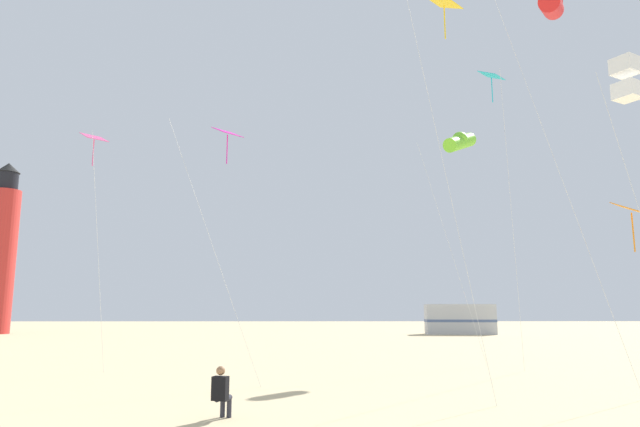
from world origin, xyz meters
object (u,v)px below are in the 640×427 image
at_px(kite_flyer_standing, 222,391).
at_px(kite_diamond_magenta, 227,141).
at_px(kite_tube_lime, 460,142).
at_px(kite_diamond_rainbow, 94,146).
at_px(lighthouse_distant, 1,252).
at_px(kite_diamond_orange, 634,215).
at_px(kite_diamond_cyan, 493,89).
at_px(kite_diamond_gold, 444,18).
at_px(kite_box_white, 627,79).
at_px(rv_van_silver, 460,319).
at_px(kite_tube_scarlet, 551,5).

height_order(kite_flyer_standing, kite_diamond_magenta, kite_diamond_magenta).
distance_m(kite_tube_lime, kite_diamond_rainbow, 16.78).
relative_size(kite_flyer_standing, kite_diamond_rainbow, 0.12).
height_order(kite_diamond_magenta, lighthouse_distant, lighthouse_distant).
height_order(kite_diamond_orange, kite_diamond_cyan, kite_diamond_cyan).
bearing_deg(kite_diamond_gold, kite_tube_lime, 73.49).
distance_m(kite_tube_lime, kite_diamond_cyan, 4.28).
height_order(kite_diamond_rainbow, kite_box_white, kite_diamond_rainbow).
height_order(kite_diamond_rainbow, kite_diamond_gold, kite_diamond_gold).
relative_size(kite_diamond_orange, rv_van_silver, 0.82).
height_order(kite_tube_lime, rv_van_silver, kite_tube_lime).
xyz_separation_m(kite_diamond_gold, rv_van_silver, (9.77, 38.18, -9.80)).
distance_m(kite_diamond_rainbow, kite_diamond_orange, 19.45).
xyz_separation_m(kite_flyer_standing, kite_box_white, (10.37, 1.03, 7.83)).
xyz_separation_m(kite_flyer_standing, kite_tube_lime, (9.20, 13.59, 9.91)).
xyz_separation_m(kite_flyer_standing, kite_diamond_rainbow, (-6.86, 8.99, 8.29)).
bearing_deg(kite_diamond_gold, rv_van_silver, 75.65).
bearing_deg(kite_diamond_rainbow, kite_diamond_cyan, 1.66).
distance_m(kite_diamond_cyan, kite_box_white, 9.05).
bearing_deg(kite_diamond_gold, kite_diamond_magenta, 151.20).
relative_size(kite_tube_scarlet, kite_diamond_cyan, 1.09).
bearing_deg(kite_diamond_cyan, kite_tube_lime, 95.66).
relative_size(kite_tube_lime, kite_diamond_gold, 0.94).
xyz_separation_m(kite_flyer_standing, kite_diamond_magenta, (-1.17, 6.83, 7.86)).
distance_m(kite_diamond_magenta, kite_box_white, 12.91).
distance_m(kite_tube_scarlet, kite_diamond_magenta, 12.38).
relative_size(kite_tube_scarlet, kite_diamond_magenta, 1.49).
xyz_separation_m(kite_diamond_cyan, rv_van_silver, (6.18, 31.59, -10.21)).
height_order(kite_tube_scarlet, kite_diamond_magenta, kite_tube_scarlet).
xyz_separation_m(kite_box_white, lighthouse_distant, (-39.05, 41.00, -0.61)).
bearing_deg(kite_diamond_orange, kite_box_white, -115.38).
bearing_deg(kite_tube_lime, kite_diamond_rainbow, -164.03).
distance_m(kite_flyer_standing, kite_diamond_rainbow, 14.02).
bearing_deg(kite_diamond_cyan, rv_van_silver, 78.92).
distance_m(kite_diamond_magenta, kite_diamond_gold, 8.64).
bearing_deg(kite_box_white, rv_van_silver, 82.28).
bearing_deg(rv_van_silver, kite_diamond_rainbow, -121.43).
bearing_deg(lighthouse_distant, kite_tube_lime, -36.89).
distance_m(kite_diamond_gold, kite_box_white, 5.46).
xyz_separation_m(kite_flyer_standing, rv_van_silver, (15.79, 41.05, 0.78)).
bearing_deg(rv_van_silver, kite_tube_lime, -99.69).
height_order(kite_diamond_cyan, kite_box_white, kite_diamond_cyan).
distance_m(kite_diamond_rainbow, kite_box_white, 18.99).
xyz_separation_m(kite_tube_lime, kite_diamond_cyan, (0.41, -4.12, 1.08)).
bearing_deg(kite_diamond_rainbow, kite_diamond_gold, -25.39).
bearing_deg(rv_van_silver, kite_tube_scarlet, -94.88).
distance_m(kite_flyer_standing, kite_tube_lime, 19.17).
bearing_deg(kite_tube_scarlet, kite_tube_lime, 96.98).
relative_size(kite_diamond_gold, rv_van_silver, 1.82).
bearing_deg(kite_diamond_magenta, kite_diamond_gold, -28.80).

